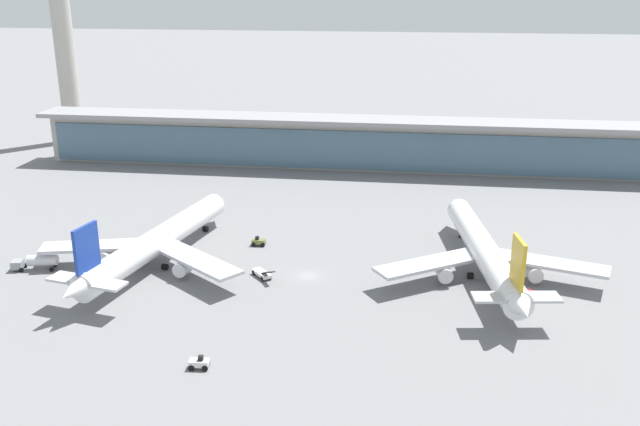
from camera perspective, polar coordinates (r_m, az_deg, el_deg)
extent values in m
plane|color=slate|center=(132.43, -0.99, -5.15)|extent=(1200.00, 1200.00, 0.00)
cylinder|color=white|center=(139.95, -13.09, -2.20)|extent=(14.27, 47.54, 5.01)
cone|color=white|center=(160.92, -8.29, 0.88)|extent=(5.70, 5.39, 4.91)
cone|color=white|center=(120.82, -19.47, -6.03)|extent=(5.50, 6.29, 4.51)
cube|color=black|center=(158.25, -8.77, 0.88)|extent=(4.09, 2.77, 0.60)
cube|color=#B7BABF|center=(142.84, -17.66, -2.56)|extent=(22.28, 10.80, 0.60)
cube|color=#B7BABF|center=(131.55, -10.05, -3.79)|extent=(20.51, 17.49, 0.60)
cylinder|color=silver|center=(141.60, -16.87, -3.42)|extent=(3.42, 4.10, 2.76)
cylinder|color=silver|center=(133.03, -11.09, -4.40)|extent=(3.42, 4.10, 2.76)
cube|color=#193899|center=(121.69, -18.53, -2.73)|extent=(1.78, 6.04, 7.77)
cube|color=#B7BABF|center=(123.17, -18.50, -5.30)|extent=(14.29, 6.45, 0.43)
cylinder|color=black|center=(140.90, -14.47, -3.99)|extent=(1.25, 1.39, 1.21)
cylinder|color=black|center=(138.06, -12.55, -4.31)|extent=(1.25, 1.39, 1.21)
cylinder|color=black|center=(156.64, -9.34, -1.28)|extent=(1.25, 1.39, 1.21)
cylinder|color=white|center=(135.37, 13.21, -2.94)|extent=(11.95, 47.70, 5.01)
cone|color=white|center=(158.96, 11.11, 0.50)|extent=(5.52, 5.18, 4.91)
cone|color=white|center=(112.73, 16.20, -7.50)|extent=(5.27, 6.11, 4.51)
cube|color=black|center=(156.02, 11.33, 0.47)|extent=(4.02, 2.60, 0.60)
cube|color=#B7BABF|center=(129.57, 8.97, -4.08)|extent=(20.92, 16.77, 0.60)
cube|color=#B7BABF|center=(134.83, 18.07, -3.89)|extent=(22.24, 11.77, 0.60)
cylinder|color=silver|center=(130.24, 10.10, -4.85)|extent=(3.27, 3.99, 2.76)
cylinder|color=silver|center=(134.24, 17.02, -4.68)|extent=(3.27, 3.99, 2.76)
cube|color=gold|center=(114.14, 15.87, -3.89)|extent=(1.49, 6.07, 7.77)
cube|color=#B7BABF|center=(115.62, 15.73, -6.63)|extent=(14.22, 5.79, 0.43)
cylinder|color=black|center=(133.99, 12.18, -5.02)|extent=(1.20, 1.35, 1.21)
cylinder|color=black|center=(135.32, 14.47, -4.96)|extent=(1.20, 1.35, 1.21)
cylinder|color=black|center=(154.09, 11.49, -1.76)|extent=(1.20, 1.35, 1.21)
cube|color=#B21E1E|center=(129.57, 16.29, -6.16)|extent=(5.05, 3.98, 0.60)
cube|color=black|center=(129.92, 15.34, -5.47)|extent=(3.87, 2.77, 1.72)
cylinder|color=black|center=(129.53, 15.45, -6.23)|extent=(0.92, 0.70, 0.90)
cylinder|color=black|center=(130.94, 15.74, -5.98)|extent=(0.92, 0.70, 0.90)
cylinder|color=black|center=(128.46, 16.82, -6.58)|extent=(0.92, 0.70, 0.90)
cylinder|color=black|center=(129.88, 17.10, -6.32)|extent=(0.92, 0.70, 0.90)
cube|color=silver|center=(132.04, -4.78, -4.93)|extent=(4.53, 4.78, 0.60)
cube|color=black|center=(129.66, -4.26, -4.86)|extent=(3.30, 3.55, 1.72)
cylinder|color=black|center=(131.19, -4.10, -5.22)|extent=(0.81, 0.86, 0.90)
cylinder|color=black|center=(130.46, -4.73, -5.38)|extent=(0.81, 0.86, 0.90)
cylinder|color=black|center=(133.88, -4.82, -4.73)|extent=(0.81, 0.86, 0.90)
cylinder|color=black|center=(133.16, -5.44, -4.88)|extent=(0.81, 0.86, 0.90)
cube|color=silver|center=(104.36, -9.85, -11.96)|extent=(2.91, 1.71, 0.90)
cube|color=black|center=(103.89, -9.71, -11.59)|extent=(0.75, 0.75, 0.70)
cylinder|color=black|center=(104.22, -10.46, -12.33)|extent=(0.92, 0.35, 0.90)
cylinder|color=black|center=(105.40, -10.28, -11.93)|extent=(0.92, 0.35, 0.90)
cylinder|color=black|center=(103.79, -9.39, -12.40)|extent=(0.92, 0.35, 0.90)
cylinder|color=black|center=(104.98, -9.22, -12.00)|extent=(0.92, 0.35, 0.90)
cube|color=olive|center=(147.02, -5.03, -2.33)|extent=(2.84, 1.58, 0.90)
cube|color=black|center=(146.79, -5.15, -2.04)|extent=(0.72, 0.72, 0.70)
cylinder|color=black|center=(147.65, -4.60, -2.41)|extent=(0.91, 0.31, 0.90)
cylinder|color=black|center=(146.35, -4.70, -2.62)|extent=(0.91, 0.31, 0.90)
cylinder|color=black|center=(148.01, -5.35, -2.38)|extent=(0.91, 0.31, 0.90)
cylinder|color=black|center=(146.72, -5.45, -2.58)|extent=(0.91, 0.31, 0.90)
cube|color=gray|center=(146.48, -23.46, -3.86)|extent=(2.43, 2.74, 1.50)
cylinder|color=silver|center=(144.64, -21.71, -3.61)|extent=(5.90, 3.15, 2.10)
cylinder|color=black|center=(145.47, -23.21, -4.30)|extent=(0.94, 0.45, 0.90)
cylinder|color=black|center=(147.39, -22.94, -3.97)|extent=(0.94, 0.45, 0.90)
cylinder|color=black|center=(143.62, -21.07, -4.31)|extent=(0.94, 0.45, 0.90)
cylinder|color=black|center=(145.56, -20.82, -3.97)|extent=(0.94, 0.45, 0.90)
cube|color=#B2ADA3|center=(204.61, 2.39, 5.60)|extent=(180.00, 8.00, 14.00)
cube|color=slate|center=(200.61, 2.26, 5.13)|extent=(176.40, 0.50, 11.20)
cube|color=gray|center=(201.05, 2.36, 7.58)|extent=(183.60, 12.80, 1.20)
cylinder|color=#B2ADA3|center=(249.81, -20.13, 12.45)|extent=(6.40, 6.40, 61.56)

